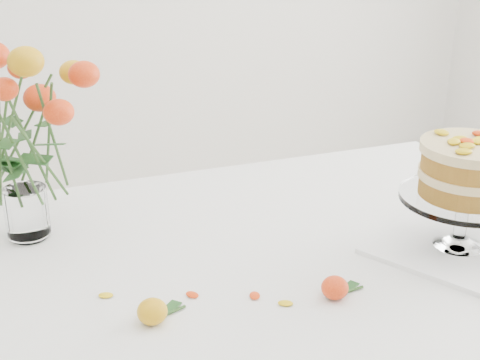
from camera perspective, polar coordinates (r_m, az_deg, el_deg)
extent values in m
cube|color=tan|center=(1.30, -0.20, -7.65)|extent=(1.40, 0.90, 0.04)
cylinder|color=tan|center=(2.02, 12.97, -8.65)|extent=(0.06, 0.06, 0.71)
cube|color=white|center=(1.29, -0.20, -6.76)|extent=(1.42, 0.92, 0.01)
cube|color=white|center=(1.72, -5.46, -2.71)|extent=(1.42, 0.01, 0.20)
cube|color=white|center=(1.38, 18.06, -5.45)|extent=(0.39, 0.39, 0.01)
cylinder|color=white|center=(1.35, 18.37, -3.13)|extent=(0.02, 0.02, 0.08)
cylinder|color=white|center=(1.34, 18.60, -1.40)|extent=(0.25, 0.25, 0.01)
cylinder|color=#AF7F27|center=(1.33, 18.72, -0.50)|extent=(0.23, 0.23, 0.04)
cylinder|color=beige|center=(1.32, 18.86, 0.51)|extent=(0.24, 0.24, 0.02)
cylinder|color=#AF7F27|center=(1.31, 19.00, 1.54)|extent=(0.23, 0.23, 0.04)
cylinder|color=beige|center=(1.30, 19.14, 2.62)|extent=(0.25, 0.25, 0.02)
cylinder|color=white|center=(1.42, -17.49, -4.55)|extent=(0.07, 0.07, 0.01)
cylinder|color=white|center=(1.40, -17.75, -2.57)|extent=(0.09, 0.09, 0.10)
ellipsoid|color=orange|center=(1.10, -7.50, -11.06)|extent=(0.05, 0.05, 0.04)
cylinder|color=#2E5421|center=(1.13, -5.95, -11.25)|extent=(0.06, 0.03, 0.00)
ellipsoid|color=red|center=(1.16, 8.09, -9.08)|extent=(0.05, 0.05, 0.04)
cylinder|color=#2E5421|center=(1.19, 9.34, -9.38)|extent=(0.06, 0.01, 0.00)
ellipsoid|color=yellow|center=(1.17, -4.10, -9.76)|extent=(0.03, 0.02, 0.00)
ellipsoid|color=yellow|center=(1.16, 1.26, -9.85)|extent=(0.03, 0.02, 0.00)
ellipsoid|color=yellow|center=(1.15, 3.90, -10.47)|extent=(0.03, 0.02, 0.00)
ellipsoid|color=yellow|center=(1.19, -11.38, -9.64)|extent=(0.03, 0.02, 0.00)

